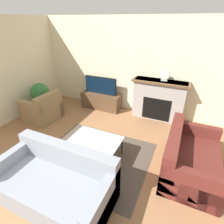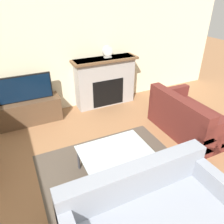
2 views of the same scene
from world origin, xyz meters
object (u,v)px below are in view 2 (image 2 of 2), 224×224
(couch_sectional, at_px, (150,221))
(coffee_table, at_px, (115,152))
(couch_loveseat, at_px, (189,119))
(tv, at_px, (25,88))
(mantel_clock, at_px, (108,52))

(couch_sectional, distance_m, coffee_table, 1.09)
(couch_sectional, relative_size, coffee_table, 1.80)
(couch_sectional, relative_size, couch_loveseat, 1.21)
(tv, distance_m, couch_loveseat, 3.28)
(coffee_table, xyz_separation_m, mantel_clock, (0.90, 2.21, 0.88))
(tv, height_order, couch_loveseat, tv)
(couch_sectional, height_order, coffee_table, couch_sectional)
(tv, xyz_separation_m, mantel_clock, (1.86, 0.11, 0.50))
(tv, height_order, couch_sectional, tv)
(couch_loveseat, distance_m, coffee_table, 1.82)
(couch_sectional, height_order, mantel_clock, mantel_clock)
(tv, distance_m, mantel_clock, 1.93)
(couch_loveseat, bearing_deg, couch_sectional, 127.43)
(tv, height_order, coffee_table, tv)
(couch_sectional, xyz_separation_m, mantel_clock, (1.01, 3.29, 0.99))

